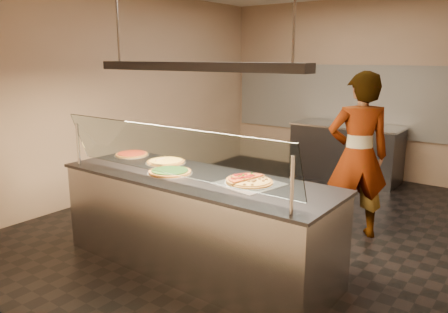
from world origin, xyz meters
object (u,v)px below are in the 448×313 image
Objects in this scene: half_pizza_pepperoni at (240,178)px; half_pizza_sausage at (259,183)px; perforated_tray at (249,183)px; heat_lamp_housing at (193,66)px; worker at (358,156)px; pizza_spinach at (170,172)px; pizza_cheese at (166,161)px; prep_table at (346,152)px; sneeze_guard at (169,152)px; serving_counter at (196,222)px; pizza_spatula at (160,161)px; pizza_tomato at (132,154)px.

half_pizza_pepperoni reaches higher than half_pizza_sausage.
perforated_tray is 0.26× the size of heat_lamp_housing.
half_pizza_sausage is 1.64m from worker.
heat_lamp_housing is at bearing -170.94° from perforated_tray.
perforated_tray is 0.83m from pizza_spinach.
perforated_tray is at bearing 9.06° from heat_lamp_housing.
prep_table is (0.54, 3.75, -0.48)m from pizza_cheese.
sneeze_guard reaches higher than prep_table.
perforated_tray is at bearing -6.40° from pizza_cheese.
half_pizza_pepperoni is at bearing 11.09° from serving_counter.
half_pizza_sausage reaches higher than perforated_tray.
pizza_cheese is 2.14m from worker.
pizza_spinach reaches higher than perforated_tray.
pizza_cheese reaches higher than prep_table.
heat_lamp_housing is at bearing -89.32° from prep_table.
heat_lamp_housing is (0.61, -0.15, 0.99)m from pizza_spatula.
pizza_tomato reaches higher than prep_table.
pizza_spatula is at bearing -98.44° from prep_table.
half_pizza_pepperoni is 1.08m from pizza_spatula.
half_pizza_sausage is at bearing 0.22° from perforated_tray.
pizza_spinach reaches higher than prep_table.
pizza_spatula is (-0.61, 0.49, -0.27)m from sneeze_guard.
serving_counter is 6.31× the size of half_pizza_pepperoni.
serving_counter is 3.97m from prep_table.
pizza_cheese is at bearing 136.45° from sneeze_guard.
sneeze_guard is 4.38m from prep_table.
perforated_tray is 1.32× the size of half_pizza_pepperoni.
pizza_spinach is (-0.72, -0.16, -0.02)m from half_pizza_pepperoni.
heat_lamp_housing reaches higher than pizza_spinach.
heat_lamp_housing reaches higher than sneeze_guard.
pizza_tomato is (-1.16, 0.25, 0.48)m from serving_counter.
worker is (2.12, 1.45, 0.00)m from pizza_tomato.
half_pizza_pepperoni is at bearing 179.86° from half_pizza_sausage.
pizza_cheese is at bearing 71.31° from pizza_spatula.
pizza_cheese is at bearing 173.60° from perforated_tray.
serving_counter is 0.83m from sneeze_guard.
heat_lamp_housing is (0.05, -3.97, 1.48)m from prep_table.
sneeze_guard reaches higher than pizza_cheese.
pizza_spinach is at bearing -170.12° from half_pizza_sausage.
heat_lamp_housing reaches higher than prep_table.
worker is 0.82× the size of heat_lamp_housing.
pizza_spatula is at bearing 148.07° from pizza_spinach.
perforated_tray is 1.33× the size of pizza_spinach.
worker is (0.50, 1.61, -0.02)m from half_pizza_pepperoni.
perforated_tray is at bearing 9.06° from serving_counter.
pizza_spinach is (-0.82, -0.16, 0.01)m from perforated_tray.
half_pizza_sausage is at bearing -0.14° from half_pizza_pepperoni.
worker is at bearing 43.64° from pizza_cheese.
pizza_spatula reaches higher than pizza_spinach.
sneeze_guard is 0.68m from half_pizza_pepperoni.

